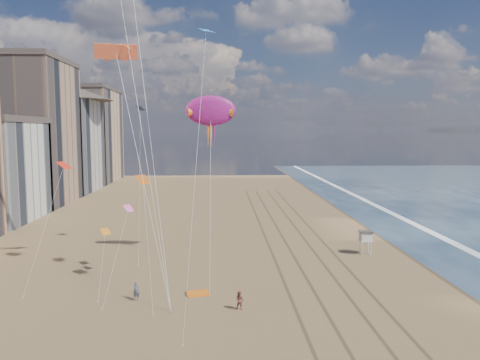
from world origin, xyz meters
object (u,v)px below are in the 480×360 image
(lifeguard_stand, at_px, (366,237))
(kite_flyer_a, at_px, (136,291))
(show_kite, at_px, (211,111))
(grounded_kite, at_px, (198,293))
(kite_flyer_b, at_px, (240,301))

(lifeguard_stand, bearing_deg, kite_flyer_a, -149.96)
(show_kite, bearing_deg, grounded_kite, -95.07)
(grounded_kite, distance_m, show_kite, 20.46)
(lifeguard_stand, bearing_deg, grounded_kite, -146.08)
(lifeguard_stand, xyz_separation_m, show_kite, (-18.31, -1.31, 14.73))
(kite_flyer_a, xyz_separation_m, kite_flyer_b, (8.89, -2.62, -0.02))
(lifeguard_stand, height_order, grounded_kite, lifeguard_stand)
(grounded_kite, bearing_deg, show_kite, 75.17)
(kite_flyer_a, bearing_deg, grounded_kite, -4.76)
(grounded_kite, relative_size, kite_flyer_b, 1.24)
(lifeguard_stand, height_order, kite_flyer_b, lifeguard_stand)
(kite_flyer_a, bearing_deg, lifeguard_stand, 12.25)
(lifeguard_stand, relative_size, kite_flyer_b, 1.75)
(show_kite, height_order, kite_flyer_b, show_kite)
(show_kite, bearing_deg, lifeguard_stand, 4.08)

